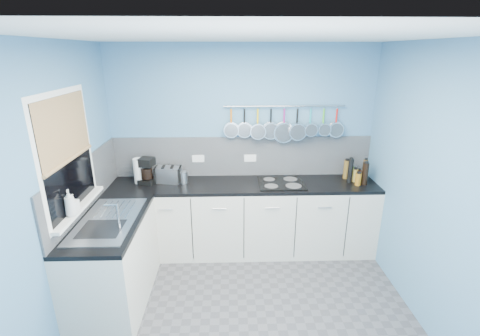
{
  "coord_description": "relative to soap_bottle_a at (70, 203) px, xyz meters",
  "views": [
    {
      "loc": [
        -0.15,
        -2.6,
        2.4
      ],
      "look_at": [
        -0.05,
        0.75,
        1.25
      ],
      "focal_mm": 25.55,
      "sensor_mm": 36.0,
      "label": 1
    }
  ],
  "objects": [
    {
      "name": "floor",
      "position": [
        1.53,
        -0.11,
        -1.18
      ],
      "size": [
        3.2,
        3.0,
        0.02
      ],
      "primitive_type": "cube",
      "color": "#47474C",
      "rests_on": "ground"
    },
    {
      "name": "ceiling",
      "position": [
        1.53,
        -0.11,
        1.34
      ],
      "size": [
        3.2,
        3.0,
        0.02
      ],
      "primitive_type": "cube",
      "color": "white",
      "rests_on": "ground"
    },
    {
      "name": "wall_back",
      "position": [
        1.53,
        1.4,
        0.08
      ],
      "size": [
        3.2,
        0.02,
        2.5
      ],
      "primitive_type": "cube",
      "color": "teal",
      "rests_on": "ground"
    },
    {
      "name": "wall_left",
      "position": [
        -0.08,
        -0.11,
        0.08
      ],
      "size": [
        0.02,
        3.0,
        2.5
      ],
      "primitive_type": "cube",
      "color": "teal",
      "rests_on": "ground"
    },
    {
      "name": "wall_right",
      "position": [
        3.14,
        -0.11,
        0.08
      ],
      "size": [
        0.02,
        3.0,
        2.5
      ],
      "primitive_type": "cube",
      "color": "teal",
      "rests_on": "ground"
    },
    {
      "name": "backsplash_back",
      "position": [
        1.53,
        1.38,
        -0.02
      ],
      "size": [
        3.2,
        0.02,
        0.5
      ],
      "primitive_type": "cube",
      "color": "gray",
      "rests_on": "wall_back"
    },
    {
      "name": "backsplash_left",
      "position": [
        -0.06,
        0.49,
        -0.02
      ],
      "size": [
        0.02,
        1.8,
        0.5
      ],
      "primitive_type": "cube",
      "color": "gray",
      "rests_on": "wall_left"
    },
    {
      "name": "cabinet_run_back",
      "position": [
        1.53,
        1.09,
        -0.74
      ],
      "size": [
        3.2,
        0.6,
        0.86
      ],
      "primitive_type": "cube",
      "color": "beige",
      "rests_on": "ground"
    },
    {
      "name": "worktop_back",
      "position": [
        1.53,
        1.09,
        -0.29
      ],
      "size": [
        3.2,
        0.6,
        0.04
      ],
      "primitive_type": "cube",
      "color": "black",
      "rests_on": "cabinet_run_back"
    },
    {
      "name": "cabinet_run_left",
      "position": [
        0.23,
        0.19,
        -0.74
      ],
      "size": [
        0.6,
        1.2,
        0.86
      ],
      "primitive_type": "cube",
      "color": "beige",
      "rests_on": "ground"
    },
    {
      "name": "worktop_left",
      "position": [
        0.23,
        0.19,
        -0.29
      ],
      "size": [
        0.6,
        1.2,
        0.04
      ],
      "primitive_type": "cube",
      "color": "black",
      "rests_on": "cabinet_run_left"
    },
    {
      "name": "window_frame",
      "position": [
        -0.05,
        0.19,
        0.38
      ],
      "size": [
        0.01,
        1.0,
        1.1
      ],
      "primitive_type": "cube",
      "color": "white",
      "rests_on": "wall_left"
    },
    {
      "name": "window_glass",
      "position": [
        -0.04,
        0.19,
        0.38
      ],
      "size": [
        0.01,
        0.9,
        1.0
      ],
      "primitive_type": "cube",
      "color": "black",
      "rests_on": "wall_left"
    },
    {
      "name": "bamboo_blind",
      "position": [
        -0.03,
        0.19,
        0.61
      ],
      "size": [
        0.01,
        0.9,
        0.55
      ],
      "primitive_type": "cube",
      "color": "tan",
      "rests_on": "wall_left"
    },
    {
      "name": "window_sill",
      "position": [
        -0.02,
        0.19,
        -0.13
      ],
      "size": [
        0.1,
        0.98,
        0.03
      ],
      "primitive_type": "cube",
      "color": "white",
      "rests_on": "wall_left"
    },
    {
      "name": "sink_unit",
      "position": [
        0.23,
        0.19,
        -0.27
      ],
      "size": [
        0.5,
        0.95,
        0.01
      ],
      "primitive_type": "cube",
      "color": "silver",
      "rests_on": "worktop_left"
    },
    {
      "name": "mixer_tap",
      "position": [
        0.39,
        0.01,
        -0.14
      ],
      "size": [
        0.12,
        0.08,
        0.26
      ],
      "primitive_type": null,
      "color": "silver",
      "rests_on": "worktop_left"
    },
    {
      "name": "socket_left",
      "position": [
        0.98,
        1.37,
        -0.04
      ],
      "size": [
        0.15,
        0.01,
        0.09
      ],
      "primitive_type": "cube",
      "color": "white",
      "rests_on": "backsplash_back"
    },
    {
      "name": "socket_right",
      "position": [
        1.63,
        1.37,
        -0.04
      ],
      "size": [
        0.15,
        0.01,
        0.09
      ],
      "primitive_type": "cube",
      "color": "white",
      "rests_on": "backsplash_back"
    },
    {
      "name": "pot_rail",
      "position": [
        2.03,
        1.34,
        0.61
      ],
      "size": [
        1.45,
        0.02,
        0.02
      ],
      "primitive_type": "cylinder",
      "rotation": [
        0.0,
        1.57,
        0.0
      ],
      "color": "silver",
      "rests_on": "wall_back"
    },
    {
      "name": "soap_bottle_a",
      "position": [
        0.0,
        0.0,
        0.0
      ],
      "size": [
        0.12,
        0.12,
        0.24
      ],
      "primitive_type": "imported",
      "rotation": [
        0.0,
        0.0,
        0.33
      ],
      "color": "white",
      "rests_on": "window_sill"
    },
    {
      "name": "soap_bottle_b",
      "position": [
        0.0,
        0.06,
        -0.03
      ],
      "size": [
        0.08,
        0.09,
        0.17
      ],
      "primitive_type": "imported",
      "rotation": [
        0.0,
        0.0,
        -0.1
      ],
      "color": "white",
      "rests_on": "window_sill"
    },
    {
      "name": "paper_towel",
      "position": [
        0.29,
        1.16,
        -0.12
      ],
      "size": [
        0.17,
        0.17,
        0.3
      ],
      "primitive_type": "cylinder",
      "rotation": [
        0.0,
        0.0,
        -0.33
      ],
      "color": "white",
      "rests_on": "worktop_back"
    },
    {
      "name": "coffee_maker",
      "position": [
        0.39,
        1.14,
        -0.12
      ],
      "size": [
        0.21,
        0.23,
        0.31
      ],
      "primitive_type": null,
      "rotation": [
        0.0,
        0.0,
        -0.24
      ],
      "color": "black",
      "rests_on": "worktop_back"
    },
    {
      "name": "toaster",
      "position": [
        0.63,
        1.17,
        -0.18
      ],
      "size": [
        0.32,
        0.22,
        0.19
      ],
      "primitive_type": "cube",
      "rotation": [
        0.0,
        0.0,
        -0.2
      ],
      "color": "silver",
      "rests_on": "worktop_back"
    },
    {
      "name": "canister",
      "position": [
        0.82,
        1.13,
        -0.2
      ],
      "size": [
        0.1,
        0.1,
        0.14
      ],
      "primitive_type": "cylinder",
      "rotation": [
        0.0,
        0.0,
        0.01
      ],
      "color": "silver",
      "rests_on": "worktop_back"
    },
    {
      "name": "hob",
      "position": [
        1.99,
        1.08,
        -0.26
      ],
      "size": [
        0.54,
        0.47,
        0.01
      ],
      "primitive_type": "cube",
      "color": "black",
      "rests_on": "worktop_back"
    },
    {
      "name": "pan_0",
      "position": [
        1.4,
        1.33,
        0.42
      ],
      "size": [
        0.18,
        0.06,
        0.37
      ],
      "primitive_type": null,
      "color": "silver",
      "rests_on": "pot_rail"
    },
    {
      "name": "pan_1",
      "position": [
        1.55,
        1.33,
        0.42
      ],
      "size": [
        0.19,
        0.05,
        0.38
      ],
      "primitive_type": null,
      "color": "silver",
      "rests_on": "pot_rail"
    },
    {
      "name": "pan_2",
      "position": [
        1.71,
        1.33,
        0.42
      ],
      "size": [
        0.19,
        0.13,
        0.38
      ],
      "primitive_type": null,
      "color": "silver",
      "rests_on": "pot_rail"
    },
    {
      "name": "pan_3",
      "position": [
        1.87,
        1.33,
        0.41
      ],
      "size": [
        0.21,
        0.06,
        0.4
      ],
      "primitive_type": null,
      "color": "silver",
      "rests_on": "pot_rail"
    },
    {
      "name": "pan_4",
      "position": [
        2.03,
        1.33,
        0.39
      ],
      "size": [
        0.25,
        0.06,
        0.44
      ],
      "primitive_type": null,
      "color": "silver",
      "rests_on": "pot_rail"
    },
    {
      "name": "pan_5",
      "position": [
        2.19,
        1.33,
        0.41
      ],
      "size": [
        0.21,
        0.12,
        0.4
      ],
      "primitive_type": null,
      "color": "silver",
      "rests_on": "pot_rail"
    },
    {
      "name": "pan_6",
      "position": [
        2.35,
        1.33,
        0.43
      ],
      "size": [
        0.16,
        0.12,
        0.35
      ],
      "primitive_type": null,
      "color": "silver",
      "rests_on": "pot_rail"
    },
    {
      "name": "pan_7",
      "position": [
        2.51,
        1.33,
        0.44
      ],
      "size": [
        0.15,
        0.12,
        0.34
      ],
      "primitive_type": null,
      "color": "silver",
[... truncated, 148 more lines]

